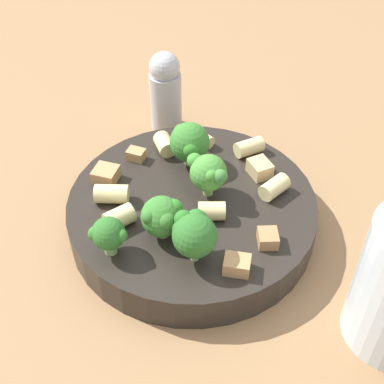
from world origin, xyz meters
TOP-DOWN VIEW (x-y plane):
  - ground_plane at (0.00, 0.00)m, footprint 2.00×2.00m
  - pasta_bowl at (0.00, 0.00)m, footprint 0.22×0.22m
  - broccoli_floret_0 at (-0.01, 0.05)m, footprint 0.04×0.04m
  - broccoli_floret_1 at (0.01, 0.01)m, footprint 0.03×0.03m
  - broccoli_floret_2 at (0.01, -0.06)m, footprint 0.04×0.04m
  - broccoli_floret_3 at (-0.06, -0.07)m, footprint 0.03×0.03m
  - broccoli_floret_4 at (-0.02, -0.04)m, footprint 0.03×0.03m
  - rigatoni_0 at (0.02, -0.02)m, footprint 0.02×0.02m
  - rigatoni_1 at (0.00, 0.08)m, footprint 0.03×0.02m
  - rigatoni_2 at (-0.06, -0.04)m, footprint 0.03×0.03m
  - rigatoni_3 at (-0.07, -0.01)m, footprint 0.03×0.02m
  - rigatoni_4 at (0.07, 0.02)m, footprint 0.03×0.03m
  - rigatoni_5 at (-0.03, 0.07)m, footprint 0.03×0.03m
  - rigatoni_6 at (0.05, 0.07)m, footprint 0.03×0.03m
  - chicken_chunk_0 at (-0.06, 0.05)m, footprint 0.02×0.02m
  - chicken_chunk_1 at (-0.08, 0.02)m, footprint 0.02×0.02m
  - chicken_chunk_2 at (0.06, 0.04)m, footprint 0.03×0.03m
  - chicken_chunk_3 at (0.07, -0.04)m, footprint 0.02×0.02m
  - chicken_chunk_4 at (0.04, -0.07)m, footprint 0.02×0.02m
  - pepper_shaker at (-0.05, 0.15)m, footprint 0.03×0.03m

SIDE VIEW (x-z plane):
  - ground_plane at x=0.00m, z-range 0.00..0.00m
  - pasta_bowl at x=0.00m, z-range 0.00..0.04m
  - chicken_chunk_0 at x=-0.06m, z-range 0.03..0.04m
  - chicken_chunk_3 at x=0.07m, z-range 0.03..0.04m
  - chicken_chunk_4 at x=0.04m, z-range 0.03..0.05m
  - chicken_chunk_1 at x=-0.08m, z-range 0.03..0.05m
  - rigatoni_1 at x=0.00m, z-range 0.03..0.05m
  - chicken_chunk_2 at x=0.06m, z-range 0.03..0.05m
  - rigatoni_6 at x=0.05m, z-range 0.03..0.05m
  - rigatoni_4 at x=0.07m, z-range 0.03..0.05m
  - rigatoni_0 at x=0.02m, z-range 0.03..0.05m
  - rigatoni_5 at x=-0.03m, z-range 0.03..0.05m
  - rigatoni_3 at x=-0.07m, z-range 0.03..0.05m
  - rigatoni_2 at x=-0.06m, z-range 0.03..0.05m
  - pepper_shaker at x=-0.05m, z-range 0.00..0.09m
  - broccoli_floret_3 at x=-0.06m, z-range 0.04..0.07m
  - broccoli_floret_4 at x=-0.02m, z-range 0.04..0.07m
  - broccoli_floret_0 at x=-0.01m, z-range 0.04..0.08m
  - broccoli_floret_1 at x=0.01m, z-range 0.04..0.08m
  - broccoli_floret_2 at x=0.01m, z-range 0.04..0.08m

